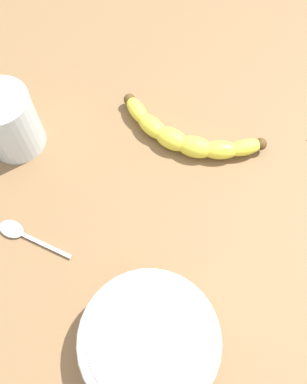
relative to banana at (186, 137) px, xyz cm
name	(u,v)px	position (x,y,z in cm)	size (l,w,h in cm)	color
wooden_tabletop	(163,173)	(5.47, 1.12, -3.08)	(120.00, 120.00, 3.00)	brown
banana	(186,137)	(0.00, 0.00, 0.00)	(12.72, 21.11, 3.16)	yellow
smoothie_glass	(9,122)	(19.14, -16.83, 3.38)	(8.38, 8.38, 9.98)	silver
ceramic_bowl	(149,341)	(22.95, 18.55, 1.50)	(16.44, 16.44, 5.19)	white
teaspoon	(16,231)	(27.45, -4.47, -1.18)	(5.95, 10.80, 0.80)	silver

